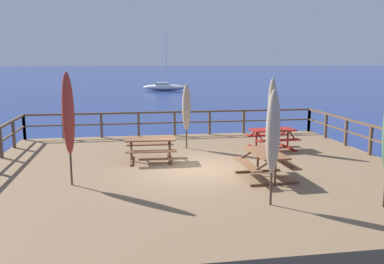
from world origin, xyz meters
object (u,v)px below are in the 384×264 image
at_px(picnic_table_back_left, 272,135).
at_px(patio_umbrella_tall_front, 186,108).
at_px(picnic_table_front_left, 150,145).
at_px(sailboat_distant, 164,87).
at_px(patio_umbrella_tall_back_right, 68,114).
at_px(picnic_table_mid_right, 266,159).
at_px(patio_umbrella_tall_mid_left, 273,133).
at_px(patio_umbrella_short_front, 272,105).

bearing_deg(picnic_table_back_left, patio_umbrella_tall_front, 168.72).
bearing_deg(picnic_table_front_left, sailboat_distant, 84.06).
height_order(picnic_table_back_left, patio_umbrella_tall_back_right, patio_umbrella_tall_back_right).
bearing_deg(sailboat_distant, picnic_table_mid_right, -91.73).
relative_size(picnic_table_mid_right, sailboat_distant, 0.22).
relative_size(picnic_table_front_left, patio_umbrella_tall_mid_left, 0.62).
height_order(picnic_table_back_left, sailboat_distant, sailboat_distant).
relative_size(patio_umbrella_tall_mid_left, sailboat_distant, 0.35).
xyz_separation_m(picnic_table_front_left, patio_umbrella_short_front, (4.60, 1.03, 1.15)).
relative_size(patio_umbrella_tall_back_right, sailboat_distant, 0.39).
bearing_deg(patio_umbrella_short_front, patio_umbrella_tall_mid_left, -110.20).
relative_size(picnic_table_mid_right, picnic_table_front_left, 1.03).
relative_size(patio_umbrella_short_front, sailboat_distant, 0.35).
distance_m(picnic_table_mid_right, picnic_table_front_left, 4.05).
xyz_separation_m(patio_umbrella_tall_front, patio_umbrella_tall_mid_left, (1.03, -6.39, 0.15)).
distance_m(picnic_table_front_left, patio_umbrella_short_front, 4.85).
distance_m(picnic_table_back_left, sailboat_distant, 42.24).
bearing_deg(picnic_table_mid_right, patio_umbrella_tall_back_right, 177.42).
distance_m(picnic_table_mid_right, patio_umbrella_short_front, 4.07).
bearing_deg(picnic_table_front_left, patio_umbrella_tall_mid_left, -61.85).
height_order(patio_umbrella_tall_front, sailboat_distant, sailboat_distant).
distance_m(picnic_table_front_left, patio_umbrella_tall_mid_left, 5.42).
xyz_separation_m(picnic_table_back_left, picnic_table_mid_right, (-1.54, -3.66, 0.00)).
bearing_deg(patio_umbrella_tall_front, patio_umbrella_tall_mid_left, -80.87).
bearing_deg(patio_umbrella_short_front, sailboat_distant, 90.12).
relative_size(patio_umbrella_tall_front, sailboat_distant, 0.32).
bearing_deg(patio_umbrella_tall_mid_left, picnic_table_back_left, 69.36).
height_order(picnic_table_back_left, patio_umbrella_short_front, patio_umbrella_short_front).
bearing_deg(picnic_table_back_left, patio_umbrella_short_front, -143.16).
bearing_deg(patio_umbrella_tall_front, picnic_table_back_left, -11.28).
bearing_deg(sailboat_distant, patio_umbrella_tall_front, -94.17).
relative_size(patio_umbrella_tall_front, patio_umbrella_tall_mid_left, 0.92).
bearing_deg(patio_umbrella_tall_back_right, patio_umbrella_tall_front, 47.31).
distance_m(patio_umbrella_tall_mid_left, patio_umbrella_tall_back_right, 5.31).
height_order(patio_umbrella_short_front, sailboat_distant, sailboat_distant).
relative_size(patio_umbrella_tall_front, patio_umbrella_tall_back_right, 0.81).
xyz_separation_m(picnic_table_mid_right, picnic_table_front_left, (-3.12, 2.58, -0.00)).
bearing_deg(picnic_table_front_left, picnic_table_mid_right, -39.61).
relative_size(picnic_table_mid_right, patio_umbrella_tall_front, 0.70).
height_order(picnic_table_front_left, patio_umbrella_tall_mid_left, patio_umbrella_tall_mid_left).
xyz_separation_m(picnic_table_mid_right, patio_umbrella_tall_mid_left, (-0.62, -2.09, 1.16)).
bearing_deg(picnic_table_front_left, patio_umbrella_short_front, 12.61).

